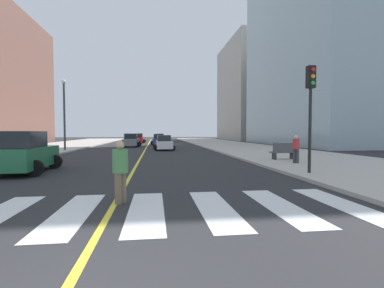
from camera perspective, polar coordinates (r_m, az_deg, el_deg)
name	(u,v)px	position (r m, az deg, el deg)	size (l,w,h in m)	color
sidewalk_kerb_east	(284,154)	(25.88, 17.98, -1.99)	(10.00, 120.00, 0.15)	#B2ADA3
crosswalk_paint	(110,212)	(7.68, -16.03, -12.85)	(13.50, 4.00, 0.01)	silver
lane_divider_paint	(148,145)	(43.38, -8.85, -0.26)	(0.16, 80.00, 0.01)	yellow
office_tower_glass	(337,6)	(54.52, 27.04, 23.35)	(20.00, 28.00, 43.43)	#99B2BC
parking_garage_concrete	(261,92)	(77.67, 13.58, 10.07)	(18.00, 24.00, 24.86)	#B2ADA3
car_red_nearest	(139,139)	(52.83, -10.61, 1.09)	(2.51, 3.95, 1.74)	red
car_blue_second	(158,140)	(44.43, -6.72, 0.84)	(2.38, 3.81, 1.70)	#2D479E
car_white_third	(164,143)	(31.67, -5.63, 0.18)	(2.42, 3.78, 1.66)	silver
car_black_fourth	(160,138)	(58.71, -6.42, 1.21)	(2.36, 3.77, 1.68)	black
car_green_fifth	(22,153)	(16.40, -30.78, -1.61)	(2.96, 4.66, 2.05)	#236B42
car_gray_sixth	(131,141)	(39.29, -12.05, 0.67)	(2.63, 4.10, 1.80)	slate
traffic_light_near_corner	(311,98)	(14.15, 22.62, 8.49)	(0.36, 0.41, 4.85)	black
park_bench	(284,151)	(20.41, 17.89, -1.42)	(1.84, 0.71, 1.12)	#47474C
pedestrian_crossing	(120,169)	(8.29, -14.12, -4.88)	(0.44, 0.44, 1.76)	brown
pedestrian_waiting_east	(296,148)	(18.16, 20.07, -0.70)	(0.41, 0.41, 1.67)	#38383D
street_lamp	(64,108)	(32.31, -24.18, 6.50)	(0.44, 0.44, 7.23)	#38383D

